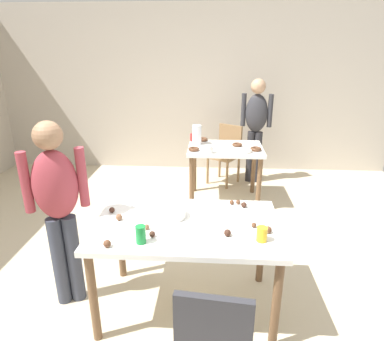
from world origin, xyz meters
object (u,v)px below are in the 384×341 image
dining_table_near (187,234)px  pitcher_far (197,135)px  person_adult_far (256,122)px  chair_far_table (226,150)px  person_girl_near (58,201)px  dining_table_far (225,156)px  soda_can (141,234)px  chair_near_table (214,341)px  mixing_bowl (172,213)px

dining_table_near → pitcher_far: pitcher_far is taller
person_adult_far → dining_table_near: bearing=-106.5°
pitcher_far → dining_table_near: bearing=-89.2°
dining_table_near → chair_far_table: 2.73m
dining_table_near → person_girl_near: person_girl_near is taller
dining_table_far → person_girl_near: bearing=-123.2°
person_girl_near → soda_can: bearing=-23.8°
chair_near_table → mixing_bowl: 0.98m
dining_table_far → soda_can: 2.37m
dining_table_near → person_adult_far: 2.86m
dining_table_far → person_adult_far: (0.46, 0.73, 0.30)m
chair_far_table → person_adult_far: 0.60m
person_girl_near → pitcher_far: bearing=66.2°
person_girl_near → chair_near_table: bearing=-35.1°
mixing_bowl → chair_near_table: bearing=-69.7°
dining_table_far → chair_far_table: size_ratio=1.09×
chair_far_table → person_girl_near: 3.02m
dining_table_far → person_girl_near: size_ratio=0.64×
dining_table_near → chair_near_table: size_ratio=1.55×
dining_table_near → person_girl_near: (-0.95, 0.02, 0.23)m
mixing_bowl → soda_can: soda_can is taller
mixing_bowl → soda_can: bearing=-113.1°
chair_far_table → soda_can: bearing=-102.7°
person_girl_near → person_adult_far: bearing=57.0°
chair_far_table → soda_can: size_ratio=7.13×
person_girl_near → pitcher_far: person_girl_near is taller
pitcher_far → chair_far_table: bearing=54.2°
mixing_bowl → dining_table_near: bearing=-37.3°
person_girl_near → soda_can: person_girl_near is taller
person_adult_far → pitcher_far: 1.04m
mixing_bowl → soda_can: size_ratio=1.78×
chair_far_table → mixing_bowl: 2.67m
chair_far_table → person_adult_far: person_adult_far is taller
person_adult_far → mixing_bowl: size_ratio=7.12×
dining_table_far → dining_table_near: bearing=-99.8°
soda_can → chair_far_table: bearing=77.3°
dining_table_near → pitcher_far: size_ratio=5.25×
chair_near_table → person_girl_near: size_ratio=0.59×
dining_table_far → person_girl_near: person_girl_near is taller
person_adult_far → mixing_bowl: bearing=-109.4°
chair_far_table → person_girl_near: size_ratio=0.59×
dining_table_far → mixing_bowl: bearing=-103.7°
dining_table_far → chair_far_table: bearing=86.1°
mixing_bowl → person_girl_near: bearing=-175.2°
dining_table_near → mixing_bowl: (-0.12, 0.09, 0.12)m
soda_can → pitcher_far: size_ratio=0.48×
dining_table_near → person_girl_near: size_ratio=0.91×
mixing_bowl → soda_can: 0.40m
person_adult_far → person_girl_near: bearing=-123.0°
chair_far_table → mixing_bowl: chair_far_table is taller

